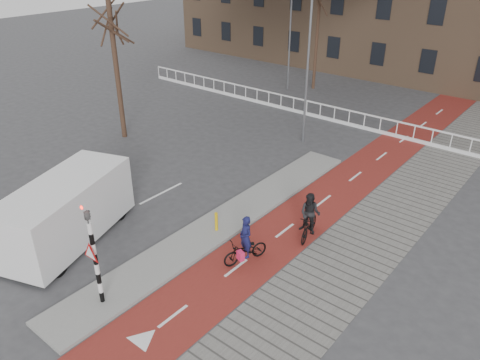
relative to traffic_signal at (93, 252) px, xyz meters
The scene contains 14 objects.
ground 2.90m from the traffic_signal, 73.47° to the left, with size 120.00×120.00×0.00m, color #38383A.
bike_lane 12.36m from the traffic_signal, 80.09° to the left, with size 2.50×60.00×0.01m, color maroon.
sidewalk 13.13m from the traffic_signal, 67.82° to the left, with size 3.00×60.00×0.01m, color slate.
curb_island 6.32m from the traffic_signal, 90.95° to the left, with size 1.80×16.00×0.12m, color gray.
traffic_signal is the anchor object (origin of this frame).
bollard 5.46m from the traffic_signal, 88.82° to the left, with size 0.12×0.12×0.77m, color gold.
cyclist_near 5.18m from the traffic_signal, 64.86° to the left, with size 1.17×1.82×1.82m.
cyclist_far 7.93m from the traffic_signal, 67.10° to the left, with size 0.91×1.80×1.87m.
van 4.19m from the traffic_signal, 160.07° to the left, with size 3.98×6.00×2.40m.
railing 19.60m from the traffic_signal, 103.02° to the left, with size 28.00×0.10×0.99m.
tree_left 14.17m from the traffic_signal, 138.70° to the left, with size 0.27×0.27×7.45m, color #321E16.
tree_mid 25.59m from the traffic_signal, 106.37° to the left, with size 0.22×0.22×7.92m, color #321E16.
streetlight_near 15.45m from the traffic_signal, 98.24° to the left, with size 0.12×0.12×8.68m, color slate.
streetlight_left 24.75m from the traffic_signal, 110.44° to the left, with size 0.12×0.12×7.06m, color slate.
Camera 1 is at (9.80, -7.98, 10.22)m, focal length 35.00 mm.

